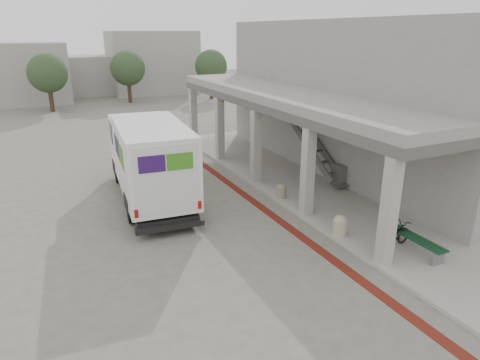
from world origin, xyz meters
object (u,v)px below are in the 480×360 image
bench (416,242)px  bicycle_black (393,236)px  utility_cabinet (339,176)px  fedex_truck (149,158)px

bench → bicycle_black: bearing=133.0°
utility_cabinet → bicycle_black: (-2.03, -5.23, -0.06)m
bench → fedex_truck: bearing=126.8°
bench → utility_cabinet: (1.58, 5.72, 0.13)m
fedex_truck → utility_cabinet: size_ratio=8.22×
bench → utility_cabinet: utility_cabinet is taller
utility_cabinet → bicycle_black: size_ratio=0.60×
bench → bicycle_black: 0.67m
utility_cabinet → bench: bearing=-106.5°
fedex_truck → utility_cabinet: fedex_truck is taller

